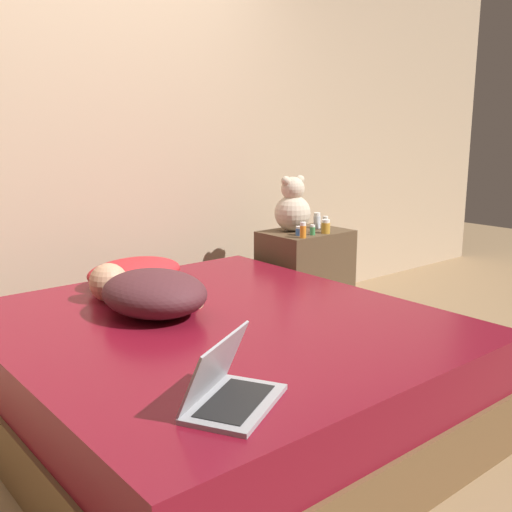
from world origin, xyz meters
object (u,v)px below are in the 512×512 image
object	(u,v)px
bottle_white	(325,223)
teddy_bear	(293,207)
pillow	(135,272)
bottle_amber	(326,227)
bottle_orange	(303,230)
bottle_clear	(317,221)
bottle_blue	(300,231)
person_lying	(149,292)
laptop	(228,389)
bottle_green	(313,230)

from	to	relation	value
bottle_white	teddy_bear	bearing A→B (deg)	153.54
pillow	bottle_amber	bearing A→B (deg)	-8.08
bottle_orange	bottle_clear	world-z (taller)	bottle_clear
bottle_amber	bottle_blue	size ratio (longest dim) A/B	1.55
person_lying	bottle_amber	size ratio (longest dim) A/B	8.09
bottle_amber	bottle_clear	bearing A→B (deg)	60.45
laptop	pillow	bearing A→B (deg)	43.37
bottle_green	teddy_bear	bearing A→B (deg)	88.76
person_lying	bottle_amber	world-z (taller)	bottle_amber
bottle_clear	person_lying	bearing A→B (deg)	-163.04
bottle_orange	bottle_amber	bearing A→B (deg)	5.98
teddy_bear	bottle_clear	size ratio (longest dim) A/B	3.47
laptop	bottle_amber	size ratio (longest dim) A/B	4.60
laptop	teddy_bear	bearing A→B (deg)	13.15
pillow	teddy_bear	size ratio (longest dim) A/B	1.45
bottle_white	bottle_clear	size ratio (longest dim) A/B	0.85
bottle_green	bottle_clear	size ratio (longest dim) A/B	0.62
bottle_clear	bottle_white	bearing A→B (deg)	-90.29
pillow	bottle_green	world-z (taller)	bottle_green
bottle_amber	bottle_green	xyz separation A→B (m)	(-0.11, 0.01, -0.01)
bottle_orange	bottle_white	bearing A→B (deg)	20.82
person_lying	bottle_orange	size ratio (longest dim) A/B	7.32
bottle_orange	bottle_clear	size ratio (longest dim) A/B	0.94
teddy_bear	bottle_blue	distance (m)	0.21
bottle_green	bottle_blue	bearing A→B (deg)	148.68
person_lying	bottle_green	distance (m)	1.37
bottle_amber	bottle_white	world-z (taller)	same
bottle_blue	bottle_white	bearing A→B (deg)	9.44
laptop	teddy_bear	world-z (taller)	teddy_bear
pillow	person_lying	distance (m)	0.51
person_lying	laptop	bearing A→B (deg)	-116.23
bottle_green	person_lying	bearing A→B (deg)	-167.08
pillow	person_lying	world-z (taller)	person_lying
person_lying	bottle_blue	world-z (taller)	bottle_blue
person_lying	bottle_blue	distance (m)	1.32
bottle_amber	bottle_blue	world-z (taller)	bottle_amber
teddy_bear	bottle_white	bearing A→B (deg)	-26.46
pillow	bottle_orange	world-z (taller)	bottle_orange
laptop	bottle_amber	world-z (taller)	bottle_amber
bottle_orange	bottle_clear	bearing A→B (deg)	31.57
pillow	bottle_orange	size ratio (longest dim) A/B	5.34
pillow	laptop	distance (m)	1.49
pillow	bottle_green	xyz separation A→B (m)	(1.15, -0.17, 0.12)
laptop	teddy_bear	size ratio (longest dim) A/B	1.13
laptop	bottle_blue	size ratio (longest dim) A/B	7.13
laptop	bottle_amber	bearing A→B (deg)	7.30
teddy_bear	bottle_green	xyz separation A→B (m)	(-0.00, -0.19, -0.12)
pillow	bottle_amber	world-z (taller)	bottle_amber
laptop	bottle_clear	xyz separation A→B (m)	(1.82, 1.41, 0.16)
bottle_white	bottle_blue	distance (m)	0.28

